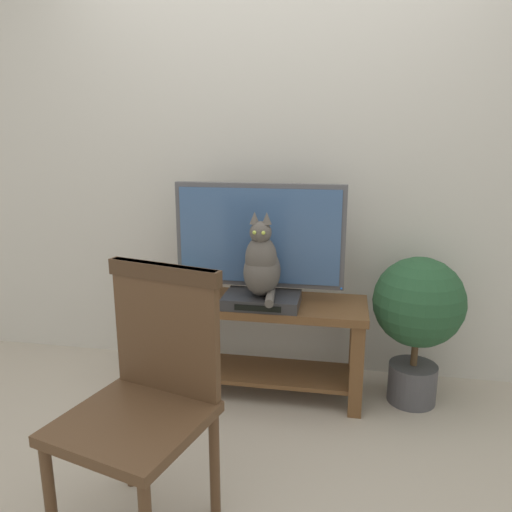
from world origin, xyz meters
name	(u,v)px	position (x,y,z in m)	size (l,w,h in m)	color
ground_plane	(252,438)	(0.00, 0.00, 0.00)	(12.00, 12.00, 0.00)	#ADA393
back_wall	(279,141)	(0.00, 0.89, 1.40)	(7.00, 0.12, 2.80)	beige
tv_stand	(258,331)	(-0.05, 0.46, 0.37)	(1.19, 0.41, 0.55)	brown
tv	(259,239)	(-0.05, 0.51, 0.88)	(0.93, 0.20, 0.64)	#4C4C51
media_box	(262,300)	(-0.02, 0.39, 0.58)	(0.40, 0.27, 0.06)	#2D2D30
cat	(262,265)	(-0.01, 0.37, 0.78)	(0.19, 0.34, 0.45)	#514C47
wooden_chair	(148,385)	(-0.27, -0.57, 0.56)	(0.58, 0.58, 0.99)	#513823
book_stack	(179,286)	(-0.49, 0.43, 0.62)	(0.25, 0.19, 0.13)	beige
potted_plant	(418,312)	(0.80, 0.50, 0.52)	(0.48, 0.48, 0.82)	#47474C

